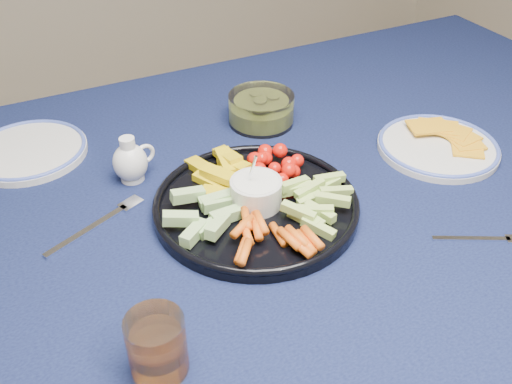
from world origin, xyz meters
name	(u,v)px	position (x,y,z in m)	size (l,w,h in m)	color
dining_table	(301,218)	(0.00, 0.00, 0.66)	(1.67, 1.07, 0.75)	#512C1B
crudite_platter	(255,202)	(-0.12, -0.04, 0.77)	(0.34, 0.34, 0.11)	black
creamer_pitcher	(131,162)	(-0.27, 0.14, 0.78)	(0.08, 0.06, 0.09)	silver
pickle_bowl	(261,110)	(0.03, 0.22, 0.77)	(0.13, 0.13, 0.06)	white
cheese_plate	(438,145)	(0.28, -0.03, 0.76)	(0.23, 0.23, 0.03)	silver
juice_tumbler	(157,348)	(-0.36, -0.26, 0.78)	(0.07, 0.07, 0.08)	white
fork_left	(103,221)	(-0.35, 0.04, 0.75)	(0.18, 0.09, 0.00)	silver
fork_right	(487,239)	(0.18, -0.26, 0.75)	(0.13, 0.08, 0.00)	silver
side_plate_extra	(28,151)	(-0.43, 0.30, 0.76)	(0.22, 0.22, 0.02)	silver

